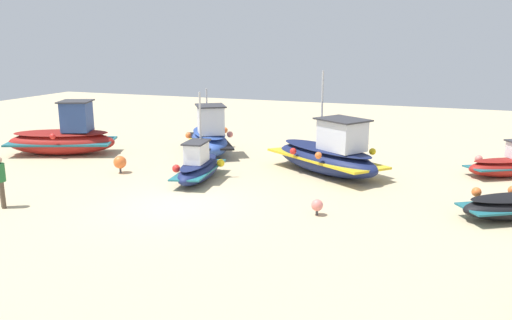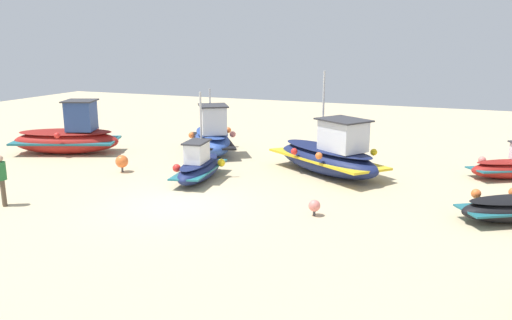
{
  "view_description": "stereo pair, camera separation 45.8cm",
  "coord_description": "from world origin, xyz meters",
  "px_view_note": "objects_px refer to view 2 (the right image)",
  "views": [
    {
      "loc": [
        -7.87,
        13.77,
        5.23
      ],
      "look_at": [
        -1.54,
        -3.23,
        0.9
      ],
      "focal_mm": 35.69,
      "sensor_mm": 36.0,
      "label": 1
    },
    {
      "loc": [
        -8.29,
        13.6,
        5.23
      ],
      "look_at": [
        -1.54,
        -3.23,
        0.9
      ],
      "focal_mm": 35.69,
      "sensor_mm": 36.0,
      "label": 2
    }
  ],
  "objects_px": {
    "fishing_boat_0": "(512,166)",
    "mooring_buoy_1": "(314,206)",
    "mooring_buoy_0": "(122,161)",
    "person_walking": "(2,177)",
    "fishing_boat_7": "(212,137)",
    "fishing_boat_5": "(199,167)",
    "fishing_boat_2": "(329,155)",
    "fishing_boat_3": "(68,137)"
  },
  "relations": [
    {
      "from": "fishing_boat_3",
      "to": "fishing_boat_5",
      "type": "relative_size",
      "value": 1.48
    },
    {
      "from": "fishing_boat_7",
      "to": "fishing_boat_0",
      "type": "bearing_deg",
      "value": 58.66
    },
    {
      "from": "fishing_boat_3",
      "to": "fishing_boat_7",
      "type": "bearing_deg",
      "value": 0.24
    },
    {
      "from": "fishing_boat_0",
      "to": "fishing_boat_2",
      "type": "distance_m",
      "value": 7.0
    },
    {
      "from": "mooring_buoy_1",
      "to": "mooring_buoy_0",
      "type": "bearing_deg",
      "value": -14.11
    },
    {
      "from": "fishing_boat_2",
      "to": "mooring_buoy_0",
      "type": "height_order",
      "value": "fishing_boat_2"
    },
    {
      "from": "mooring_buoy_1",
      "to": "fishing_boat_5",
      "type": "bearing_deg",
      "value": -23.84
    },
    {
      "from": "mooring_buoy_0",
      "to": "mooring_buoy_1",
      "type": "xyz_separation_m",
      "value": [
        -8.57,
        2.16,
        -0.12
      ]
    },
    {
      "from": "fishing_boat_2",
      "to": "fishing_boat_3",
      "type": "relative_size",
      "value": 1.04
    },
    {
      "from": "person_walking",
      "to": "fishing_boat_7",
      "type": "bearing_deg",
      "value": 19.97
    },
    {
      "from": "fishing_boat_7",
      "to": "mooring_buoy_0",
      "type": "bearing_deg",
      "value": -54.97
    },
    {
      "from": "mooring_buoy_0",
      "to": "mooring_buoy_1",
      "type": "relative_size",
      "value": 1.39
    },
    {
      "from": "fishing_boat_3",
      "to": "mooring_buoy_0",
      "type": "relative_size",
      "value": 7.53
    },
    {
      "from": "fishing_boat_7",
      "to": "person_walking",
      "type": "xyz_separation_m",
      "value": [
        2.74,
        9.43,
        0.19
      ]
    },
    {
      "from": "fishing_boat_3",
      "to": "fishing_boat_5",
      "type": "height_order",
      "value": "fishing_boat_5"
    },
    {
      "from": "fishing_boat_3",
      "to": "mooring_buoy_1",
      "type": "distance_m",
      "value": 13.68
    },
    {
      "from": "person_walking",
      "to": "mooring_buoy_0",
      "type": "bearing_deg",
      "value": 25.49
    },
    {
      "from": "person_walking",
      "to": "mooring_buoy_0",
      "type": "relative_size",
      "value": 2.4
    },
    {
      "from": "fishing_boat_0",
      "to": "person_walking",
      "type": "relative_size",
      "value": 2.02
    },
    {
      "from": "fishing_boat_3",
      "to": "fishing_boat_5",
      "type": "bearing_deg",
      "value": -34.87
    },
    {
      "from": "fishing_boat_2",
      "to": "person_walking",
      "type": "relative_size",
      "value": 3.26
    },
    {
      "from": "fishing_boat_2",
      "to": "mooring_buoy_1",
      "type": "distance_m",
      "value": 5.04
    },
    {
      "from": "mooring_buoy_1",
      "to": "fishing_boat_2",
      "type": "bearing_deg",
      "value": -81.02
    },
    {
      "from": "person_walking",
      "to": "fishing_boat_5",
      "type": "bearing_deg",
      "value": -4.69
    },
    {
      "from": "fishing_boat_7",
      "to": "mooring_buoy_0",
      "type": "distance_m",
      "value": 4.85
    },
    {
      "from": "fishing_boat_5",
      "to": "mooring_buoy_1",
      "type": "bearing_deg",
      "value": 59.28
    },
    {
      "from": "fishing_boat_7",
      "to": "mooring_buoy_1",
      "type": "distance_m",
      "value": 9.49
    },
    {
      "from": "fishing_boat_5",
      "to": "mooring_buoy_0",
      "type": "height_order",
      "value": "fishing_boat_5"
    },
    {
      "from": "fishing_boat_5",
      "to": "mooring_buoy_1",
      "type": "height_order",
      "value": "fishing_boat_5"
    },
    {
      "from": "fishing_boat_7",
      "to": "person_walking",
      "type": "height_order",
      "value": "fishing_boat_7"
    },
    {
      "from": "fishing_boat_7",
      "to": "fishing_boat_5",
      "type": "bearing_deg",
      "value": -12.54
    },
    {
      "from": "fishing_boat_2",
      "to": "fishing_boat_7",
      "type": "distance_m",
      "value": 6.22
    },
    {
      "from": "fishing_boat_3",
      "to": "fishing_boat_2",
      "type": "bearing_deg",
      "value": -17.67
    },
    {
      "from": "fishing_boat_2",
      "to": "fishing_boat_0",
      "type": "bearing_deg",
      "value": 50.33
    },
    {
      "from": "fishing_boat_5",
      "to": "mooring_buoy_0",
      "type": "relative_size",
      "value": 5.08
    },
    {
      "from": "fishing_boat_7",
      "to": "mooring_buoy_1",
      "type": "xyz_separation_m",
      "value": [
        -6.77,
        6.64,
        -0.46
      ]
    },
    {
      "from": "fishing_boat_2",
      "to": "person_walking",
      "type": "bearing_deg",
      "value": -105.17
    },
    {
      "from": "fishing_boat_0",
      "to": "mooring_buoy_1",
      "type": "bearing_deg",
      "value": -161.22
    },
    {
      "from": "fishing_boat_3",
      "to": "mooring_buoy_1",
      "type": "bearing_deg",
      "value": -39.11
    },
    {
      "from": "fishing_boat_0",
      "to": "mooring_buoy_0",
      "type": "xyz_separation_m",
      "value": [
        14.47,
        4.86,
        -0.03
      ]
    },
    {
      "from": "fishing_boat_3",
      "to": "fishing_boat_5",
      "type": "distance_m",
      "value": 8.12
    },
    {
      "from": "mooring_buoy_1",
      "to": "fishing_boat_3",
      "type": "bearing_deg",
      "value": -17.7
    }
  ]
}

